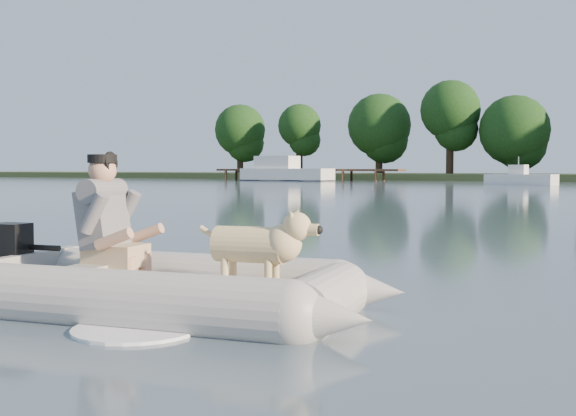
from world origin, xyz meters
The scene contains 8 objects.
water centered at (0.00, 0.00, 0.00)m, with size 160.00×160.00×0.00m, color slate.
dock centered at (-26.00, 52.00, 0.52)m, with size 18.00×2.00×1.04m, color #4C331E, non-canonical shape.
dinghy centered at (0.08, -0.27, 0.59)m, with size 4.67×3.24×1.39m, color #ADACA7, non-canonical shape.
man centered at (-0.62, -0.34, 0.78)m, with size 0.73×0.62×1.08m, color slate, non-canonical shape.
dog centered at (0.72, -0.12, 0.52)m, with size 0.93×0.33×0.62m, color tan, non-canonical shape.
outboard_motor centered at (-1.56, -0.54, 0.31)m, with size 0.42×0.29×0.79m, color black, non-canonical shape.
cabin_cruiser centered at (-26.53, 49.43, 1.08)m, with size 8.27×2.95×2.56m, color white, non-canonical shape.
motorboat centered at (-6.08, 45.11, 0.91)m, with size 4.71×1.81×1.99m, color white, non-canonical shape.
Camera 1 is at (3.76, -4.98, 1.19)m, focal length 45.00 mm.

